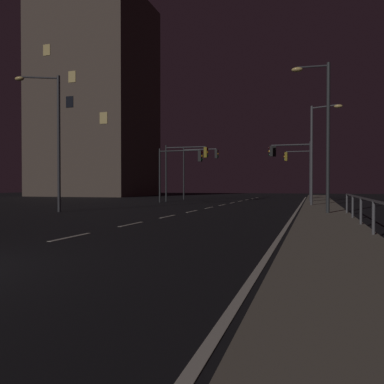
# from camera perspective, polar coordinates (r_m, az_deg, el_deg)

# --- Properties ---
(ground_plane) EXTENTS (112.00, 112.00, 0.00)m
(ground_plane) POSITION_cam_1_polar(r_m,az_deg,el_deg) (23.43, 0.36, -2.78)
(ground_plane) COLOR black
(ground_plane) RESTS_ON ground
(sidewalk_right) EXTENTS (2.46, 77.00, 0.14)m
(sidewalk_right) POSITION_cam_1_polar(r_m,az_deg,el_deg) (22.42, 18.66, -2.82)
(sidewalk_right) COLOR gray
(sidewalk_right) RESTS_ON ground
(lane_markings_center) EXTENTS (0.14, 50.00, 0.01)m
(lane_markings_center) POSITION_cam_1_polar(r_m,az_deg,el_deg) (26.79, 2.54, -2.30)
(lane_markings_center) COLOR silver
(lane_markings_center) RESTS_ON ground
(lane_edge_line) EXTENTS (0.14, 53.00, 0.01)m
(lane_edge_line) POSITION_cam_1_polar(r_m,az_deg,el_deg) (27.43, 15.31, -2.26)
(lane_edge_line) COLOR silver
(lane_edge_line) RESTS_ON ground
(traffic_light_mid_left) EXTENTS (2.96, 0.35, 5.36)m
(traffic_light_mid_left) POSITION_cam_1_polar(r_m,az_deg,el_deg) (44.14, 15.39, 3.94)
(traffic_light_mid_left) COLOR #4C4C51
(traffic_light_mid_left) RESTS_ON sidewalk_right
(traffic_light_overhead_east) EXTENTS (4.18, 0.45, 4.87)m
(traffic_light_overhead_east) POSITION_cam_1_polar(r_m,az_deg,el_deg) (34.77, -1.92, 4.13)
(traffic_light_overhead_east) COLOR #2D3033
(traffic_light_overhead_east) RESTS_ON ground
(traffic_light_near_left) EXTENTS (3.53, 0.42, 5.31)m
(traffic_light_near_left) POSITION_cam_1_polar(r_m,az_deg,el_deg) (36.75, 14.61, 4.56)
(traffic_light_near_left) COLOR #4C4C51
(traffic_light_near_left) RESTS_ON sidewalk_right
(traffic_light_far_right) EXTENTS (4.03, 0.35, 5.70)m
(traffic_light_far_right) POSITION_cam_1_polar(r_m,az_deg,el_deg) (42.43, 0.93, 4.29)
(traffic_light_far_right) COLOR #2D3033
(traffic_light_far_right) RESTS_ON ground
(traffic_light_near_right) EXTENTS (3.72, 0.34, 5.27)m
(traffic_light_near_right) POSITION_cam_1_polar(r_m,az_deg,el_deg) (35.99, 14.36, 4.61)
(traffic_light_near_right) COLOR #38383D
(traffic_light_near_right) RESTS_ON sidewalk_right
(traffic_light_mid_right) EXTENTS (4.19, 0.35, 5.36)m
(traffic_light_mid_right) POSITION_cam_1_polar(r_m,az_deg,el_deg) (36.58, -1.14, 4.49)
(traffic_light_mid_right) COLOR #2D3033
(traffic_light_mid_right) RESTS_ON ground
(street_lamp_corner) EXTENTS (1.90, 0.37, 7.58)m
(street_lamp_corner) POSITION_cam_1_polar(r_m,az_deg,el_deg) (21.12, 18.51, 9.46)
(street_lamp_corner) COLOR #2D3033
(street_lamp_corner) RESTS_ON sidewalk_right
(street_lamp_mid_block) EXTENTS (2.10, 0.96, 7.06)m
(street_lamp_mid_block) POSITION_cam_1_polar(r_m,az_deg,el_deg) (29.18, 17.74, 6.59)
(street_lamp_mid_block) COLOR #4C4C51
(street_lamp_mid_block) RESTS_ON sidewalk_right
(street_lamp_far_end) EXTENTS (2.31, 1.17, 7.84)m
(street_lamp_far_end) POSITION_cam_1_polar(r_m,az_deg,el_deg) (24.08, -19.80, 8.52)
(street_lamp_far_end) COLOR #38383D
(street_lamp_far_end) RESTS_ON ground
(barrier_fence) EXTENTS (0.09, 18.34, 0.98)m
(barrier_fence) POSITION_cam_1_polar(r_m,az_deg,el_deg) (12.12, 24.99, -2.19)
(barrier_fence) COLOR #59595E
(barrier_fence) RESTS_ON sidewalk_right
(building_distant) EXTENTS (15.46, 13.62, 29.13)m
(building_distant) POSITION_cam_1_polar(r_m,az_deg,el_deg) (62.07, -13.87, 13.04)
(building_distant) COLOR brown
(building_distant) RESTS_ON ground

